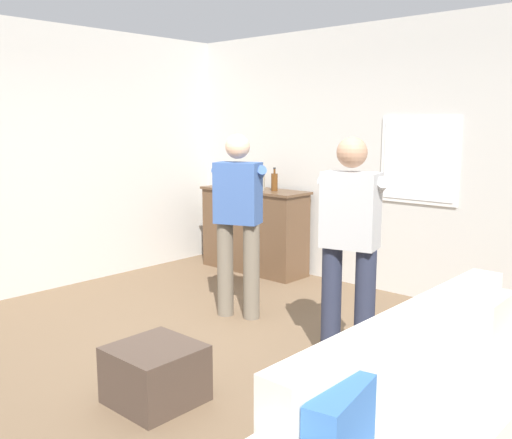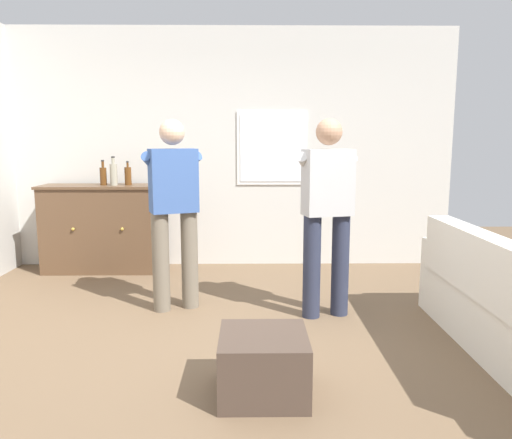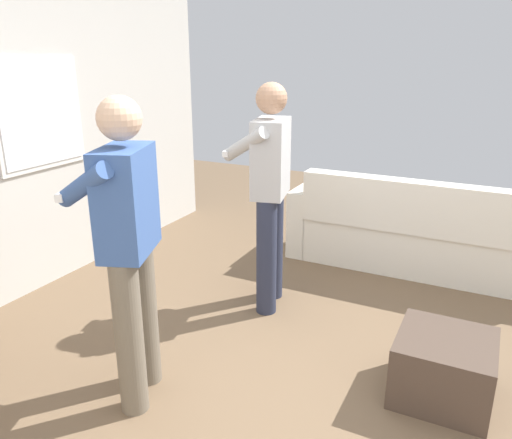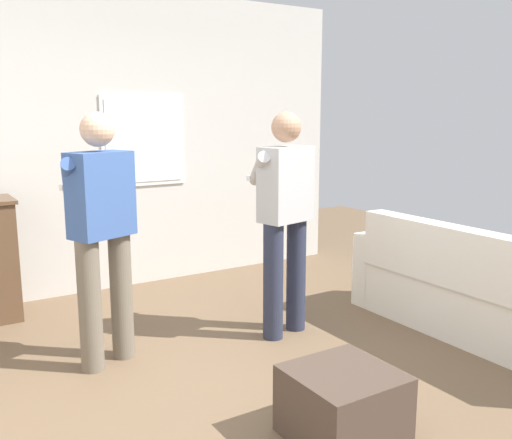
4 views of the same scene
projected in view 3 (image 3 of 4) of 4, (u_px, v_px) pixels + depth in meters
The scene contains 5 objects.
ground at pixel (328, 392), 2.89m from camera, with size 10.40×10.40×0.00m, color brown.
couch at pixel (423, 237), 4.37m from camera, with size 0.57×2.42×0.86m.
ottoman at pixel (443, 367), 2.80m from camera, with size 0.52×0.52×0.37m, color #47382D.
person_standing_left at pixel (128, 241), 2.59m from camera, with size 0.52×0.52×1.68m.
person_standing_right at pixel (269, 187), 3.62m from camera, with size 0.54×0.51×1.68m.
Camera 3 is at (-2.35, -0.70, 1.87)m, focal length 35.00 mm.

